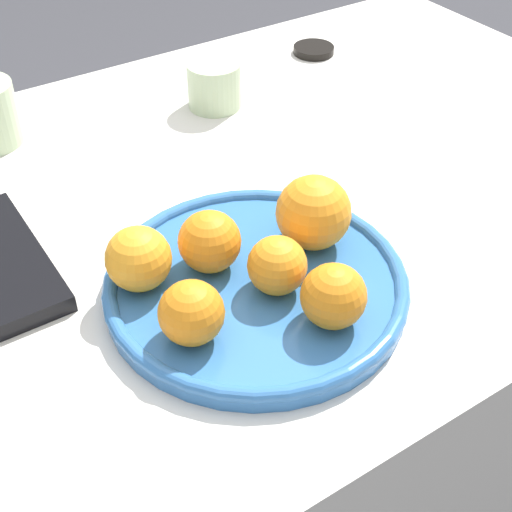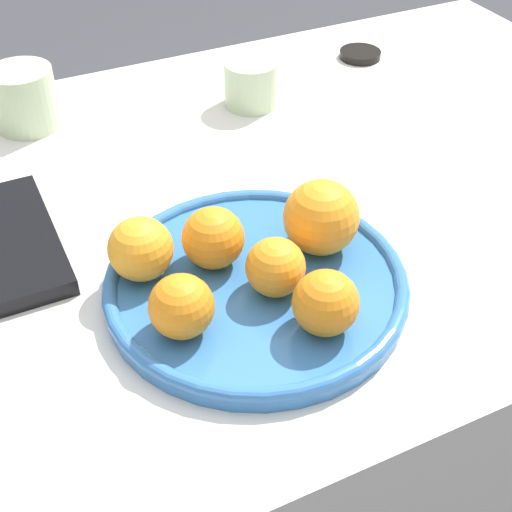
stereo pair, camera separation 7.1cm
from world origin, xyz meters
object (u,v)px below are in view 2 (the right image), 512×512
(orange_3, at_px, (181,307))
(soy_dish, at_px, (360,54))
(orange_1, at_px, (326,303))
(cup_0, at_px, (24,98))
(orange_2, at_px, (321,217))
(orange_5, at_px, (276,267))
(orange_4, at_px, (141,249))
(cup_1, at_px, (251,84))
(fruit_platter, at_px, (256,283))
(orange_0, at_px, (213,238))

(orange_3, height_order, soy_dish, orange_3)
(orange_1, bearing_deg, cup_0, 107.28)
(orange_2, xyz_separation_m, orange_5, (-0.07, -0.04, -0.01))
(orange_4, bearing_deg, orange_2, -12.36)
(orange_1, height_order, cup_0, cup_0)
(orange_1, height_order, soy_dish, orange_1)
(orange_5, distance_m, cup_1, 0.43)
(orange_4, bearing_deg, orange_3, -85.15)
(orange_2, relative_size, orange_3, 1.30)
(orange_4, bearing_deg, cup_0, 95.47)
(orange_1, xyz_separation_m, orange_2, (0.06, 0.11, 0.01))
(orange_5, bearing_deg, fruit_platter, 117.69)
(fruit_platter, bearing_deg, cup_0, 107.06)
(cup_1, bearing_deg, orange_3, -122.95)
(cup_0, relative_size, soy_dish, 1.31)
(orange_1, relative_size, orange_2, 0.79)
(fruit_platter, height_order, orange_0, orange_0)
(cup_0, xyz_separation_m, soy_dish, (0.54, -0.01, -0.04))
(orange_0, bearing_deg, cup_0, 105.27)
(orange_2, distance_m, orange_5, 0.08)
(orange_4, height_order, orange_5, orange_4)
(fruit_platter, relative_size, orange_2, 3.89)
(cup_1, bearing_deg, orange_1, -107.02)
(cup_0, bearing_deg, orange_3, -84.65)
(orange_2, height_order, soy_dish, orange_2)
(orange_0, bearing_deg, orange_2, -13.18)
(cup_0, bearing_deg, orange_0, -74.73)
(fruit_platter, distance_m, orange_5, 0.04)
(orange_2, height_order, cup_1, orange_2)
(orange_2, height_order, cup_0, orange_2)
(orange_1, xyz_separation_m, soy_dish, (0.37, 0.53, -0.04))
(fruit_platter, xyz_separation_m, orange_4, (-0.10, 0.06, 0.04))
(orange_3, xyz_separation_m, soy_dish, (0.50, 0.47, -0.04))
(soy_dish, bearing_deg, fruit_platter, -132.44)
(orange_5, bearing_deg, orange_0, 120.32)
(orange_3, relative_size, orange_5, 1.03)
(orange_1, bearing_deg, fruit_platter, 108.44)
(soy_dish, bearing_deg, orange_3, -136.26)
(orange_4, relative_size, orange_5, 1.11)
(orange_5, height_order, soy_dish, orange_5)
(orange_5, distance_m, soy_dish, 0.61)
(fruit_platter, relative_size, cup_1, 4.04)
(orange_2, distance_m, soy_dish, 0.53)
(cup_1, bearing_deg, orange_2, -103.59)
(orange_1, distance_m, cup_0, 0.57)
(orange_2, height_order, orange_4, orange_2)
(cup_0, bearing_deg, cup_1, -14.40)
(cup_0, bearing_deg, orange_5, -72.43)
(orange_3, height_order, cup_1, orange_3)
(orange_2, height_order, orange_5, orange_2)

